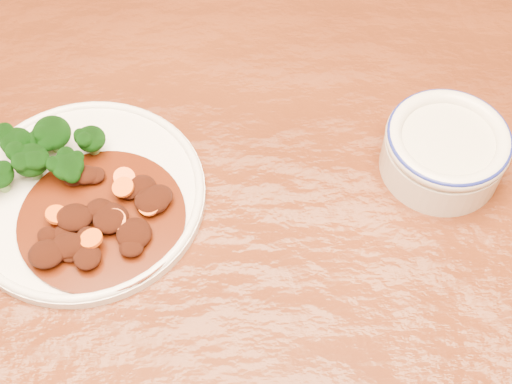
{
  "coord_description": "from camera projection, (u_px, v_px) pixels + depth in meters",
  "views": [
    {
      "loc": [
        0.0,
        -0.36,
        1.4
      ],
      "look_at": [
        0.03,
        0.07,
        0.77
      ],
      "focal_mm": 50.0,
      "sensor_mm": 36.0,
      "label": 1
    }
  ],
  "objects": [
    {
      "name": "dinner_plate",
      "position": [
        85.0,
        195.0,
        0.77
      ],
      "size": [
        0.26,
        0.26,
        0.02
      ],
      "rotation": [
        0.0,
        0.0,
        -0.38
      ],
      "color": "white",
      "rests_on": "dining_table"
    },
    {
      "name": "broccoli_florets",
      "position": [
        43.0,
        151.0,
        0.77
      ],
      "size": [
        0.13,
        0.09,
        0.05
      ],
      "color": "#6B9E51",
      "rests_on": "dinner_plate"
    },
    {
      "name": "mince_stew",
      "position": [
        102.0,
        219.0,
        0.74
      ],
      "size": [
        0.18,
        0.18,
        0.03
      ],
      "color": "#4C1908",
      "rests_on": "dinner_plate"
    },
    {
      "name": "dining_table",
      "position": [
        237.0,
        291.0,
        0.81
      ],
      "size": [
        1.53,
        0.95,
        0.75
      ],
      "rotation": [
        0.0,
        0.0,
        -0.03
      ],
      "color": "#5D2710",
      "rests_on": "ground"
    },
    {
      "name": "dip_bowl",
      "position": [
        445.0,
        149.0,
        0.78
      ],
      "size": [
        0.14,
        0.14,
        0.06
      ],
      "rotation": [
        0.0,
        0.0,
        -0.11
      ],
      "color": "silver",
      "rests_on": "dining_table"
    }
  ]
}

